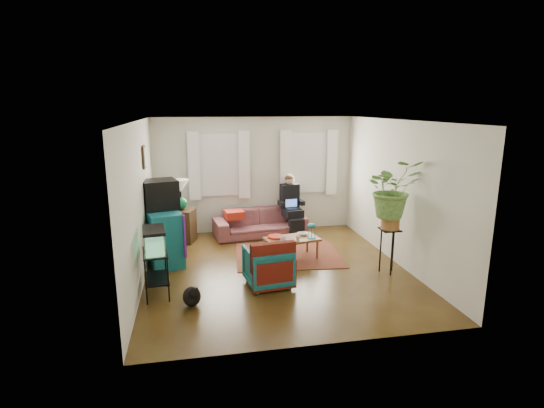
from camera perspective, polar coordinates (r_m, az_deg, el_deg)
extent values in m
cube|color=#4F2B14|center=(7.63, 0.57, -8.75)|extent=(4.50, 5.00, 0.01)
cube|color=white|center=(7.09, 0.62, 11.16)|extent=(4.50, 5.00, 0.01)
cube|color=silver|center=(9.67, -2.35, 3.92)|extent=(4.50, 0.01, 2.60)
cube|color=silver|center=(4.91, 6.41, -5.25)|extent=(4.50, 0.01, 2.60)
cube|color=silver|center=(7.16, -17.34, 0.08)|extent=(0.01, 5.00, 2.60)
cube|color=silver|center=(8.00, 16.61, 1.45)|extent=(0.01, 5.00, 2.60)
cube|color=white|center=(9.53, -7.12, 5.22)|extent=(1.08, 0.04, 1.38)
cube|color=white|center=(9.88, 4.88, 5.54)|extent=(1.08, 0.04, 1.38)
cube|color=white|center=(9.45, -7.09, 5.15)|extent=(1.36, 0.06, 1.50)
cube|color=white|center=(9.80, 5.01, 5.48)|extent=(1.36, 0.06, 1.50)
cube|color=#3D2616|center=(7.89, -16.75, 6.07)|extent=(0.04, 0.32, 0.40)
cube|color=brown|center=(8.30, 2.17, -6.85)|extent=(2.13, 1.77, 0.01)
imported|color=brown|center=(9.43, -1.62, -1.93)|extent=(2.10, 1.03, 0.79)
cube|color=#3A2815|center=(9.20, -11.96, -2.88)|extent=(0.61, 0.61, 0.71)
cube|color=#136973|center=(8.08, -14.54, -4.18)|extent=(0.84, 1.22, 0.99)
cube|color=black|center=(8.01, -14.88, 1.27)|extent=(0.74, 0.70, 0.53)
cube|color=black|center=(6.74, -15.30, -9.04)|extent=(0.42, 0.67, 0.70)
cube|color=#7FD899|center=(6.56, -15.58, -4.69)|extent=(0.38, 0.61, 0.37)
ellipsoid|color=black|center=(6.38, -10.75, -11.86)|extent=(0.35, 0.45, 0.34)
imported|color=#12586D|center=(6.87, -0.55, -8.10)|extent=(0.77, 0.73, 0.71)
cube|color=#9E0A0A|center=(6.58, 0.20, -7.72)|extent=(0.73, 0.26, 0.58)
cube|color=brown|center=(8.07, 2.68, -5.98)|extent=(1.08, 0.72, 0.41)
imported|color=white|center=(7.82, 1.47, -4.66)|extent=(0.13, 0.13, 0.09)
imported|color=beige|center=(7.87, 3.50, -4.59)|extent=(0.11, 0.11, 0.08)
imported|color=white|center=(8.18, 4.16, -4.03)|extent=(0.23, 0.23, 0.05)
cylinder|color=#B21414|center=(8.01, 0.53, -4.42)|extent=(0.36, 0.36, 0.04)
cube|color=black|center=(7.62, 15.38, -6.09)|extent=(0.34, 0.34, 0.79)
imported|color=#599947|center=(7.38, 15.82, 0.83)|extent=(0.92, 0.80, 1.00)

